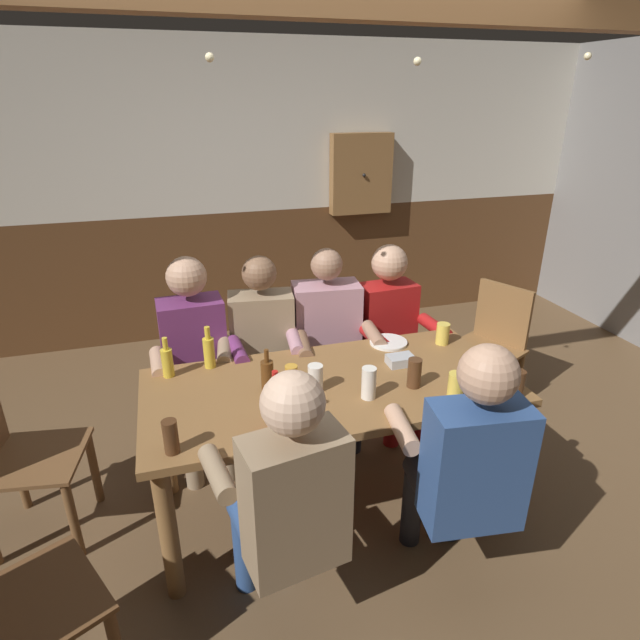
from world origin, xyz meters
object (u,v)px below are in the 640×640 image
Objects in this scene: person_0 at (196,354)px; pint_glass_8 at (456,386)px; chair_empty_near_left at (16,455)px; pint_glass_3 at (414,373)px; person_5 at (466,461)px; pint_glass_4 at (369,383)px; chair_empty_near_right at (490,344)px; pint_glass_1 at (483,375)px; pint_glass_5 at (315,378)px; dining_table at (330,402)px; wall_dart_cabinet at (361,174)px; condiment_caddy at (401,360)px; bottle_2 at (267,375)px; chair_empty_far_end at (2,616)px; person_3 at (391,330)px; plate_0 at (388,342)px; person_1 at (263,348)px; bottle_0 at (209,351)px; person_4 at (287,498)px; pint_glass_2 at (171,437)px; pint_glass_7 at (443,334)px; pint_glass_0 at (291,377)px; person_2 at (328,337)px; bottle_1 at (167,361)px; pint_glass_6 at (518,384)px; bottle_3 at (276,404)px.

person_0 is 1.48m from pint_glass_8.
pint_glass_3 is at bearing 87.70° from chair_empty_near_left.
pint_glass_3 reaches higher than pint_glass_8.
pint_glass_4 is at bearing 123.97° from person_5.
pint_glass_1 is at bearing 117.62° from chair_empty_near_right.
pint_glass_5 is at bearing 165.04° from pint_glass_1.
dining_table is at bearing 127.20° from person_5.
wall_dart_cabinet is at bearing 66.28° from dining_table.
chair_empty_near_left is at bearing 169.14° from pint_glass_5.
condiment_caddy is 0.65× the size of bottle_2.
bottle_2 is (-0.31, 0.04, 0.19)m from dining_table.
pint_glass_1 is (2.06, 0.44, 0.34)m from chair_empty_far_end.
wall_dart_cabinet is at bearing -107.83° from person_3.
person_0 is 2.49m from wall_dart_cabinet.
plate_0 is 0.67m from pint_glass_5.
person_3 is 0.61m from condiment_caddy.
person_1 is 5.29× the size of bottle_0.
person_4 reaches higher than chair_empty_near_right.
pint_glass_2 is 1.19× the size of pint_glass_7.
person_1 is 8.34× the size of pint_glass_2.
pint_glass_8 is at bearing 1.48° from pint_glass_2.
pint_glass_1 is at bearing 3.25° from pint_glass_2.
bottle_2 is (1.05, 0.72, 0.35)m from chair_empty_far_end.
chair_empty_far_end is at bearing 172.56° from person_4.
pint_glass_3 reaches higher than chair_empty_near_left.
plate_0 is (-0.91, -0.30, 0.28)m from chair_empty_near_right.
pint_glass_8 is (0.71, -0.31, 0.00)m from pint_glass_0.
chair_empty_near_left reaches higher than dining_table.
condiment_caddy is 1.06× the size of pint_glass_8.
chair_empty_near_left is (-1.71, -0.43, -0.20)m from person_2.
pint_glass_1 is at bearing -15.72° from bottle_2.
bottle_1 is (-0.21, -0.04, -0.01)m from bottle_0.
pint_glass_3 is at bearing -21.46° from bottle_1.
pint_glass_6 reaches higher than pint_glass_7.
person_3 is at bearing 177.12° from person_0.
bottle_1 is 1.71× the size of pint_glass_0.
dining_table is 1.50× the size of person_1.
chair_empty_near_right is 1.99m from wall_dart_cabinet.
pint_glass_5 reaches higher than pint_glass_7.
bottle_1 is 0.99× the size of bottle_2.
person_4 is at bearing -95.81° from bottle_2.
chair_empty_near_left is at bearing 170.56° from bottle_2.
condiment_caddy is 0.26m from plate_0.
pint_glass_5 is (1.42, -0.27, 0.34)m from chair_empty_near_left.
person_2 reaches higher than chair_empty_near_right.
person_1 is 9.95× the size of pint_glass_7.
bottle_2 reaches higher than dining_table.
pint_glass_3 is (0.71, 0.14, -0.04)m from bottle_3.
chair_empty_near_right is at bearing 89.21° from chair_empty_far_end.
person_0 reaches higher than bottle_1.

